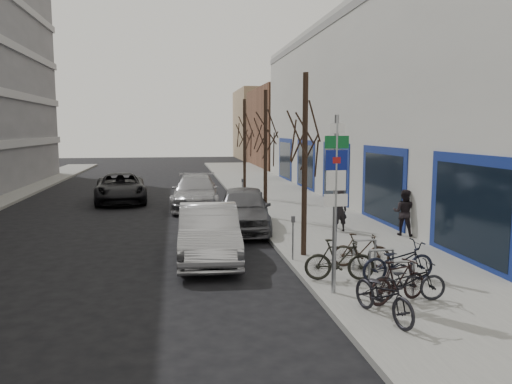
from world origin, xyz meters
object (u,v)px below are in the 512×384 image
object	(u,v)px
bike_far_curb	(408,278)
pedestrian_near	(340,210)
bike_mid_curb	(398,258)
parked_car_mid	(244,209)
parked_car_back	(196,192)
parked_car_front	(209,233)
bike_mid_inner	(340,259)
bike_near_right	(398,281)
pedestrian_far	(404,212)
bike_rack	(381,262)
tree_near	(305,121)
tree_mid	(266,124)
highway_sign_pole	(336,193)
meter_front	(293,233)
tree_far	(244,125)
meter_mid	(261,205)
meter_back	(242,189)
lane_car	(121,188)
bike_far_inner	(361,250)
bike_near_left	(384,291)

from	to	relation	value
bike_far_curb	pedestrian_near	distance (m)	7.53
bike_mid_curb	parked_car_mid	distance (m)	7.98
parked_car_back	pedestrian_near	world-z (taller)	pedestrian_near
bike_far_curb	parked_car_front	size ratio (longest dim) A/B	0.35
bike_mid_inner	bike_far_curb	world-z (taller)	bike_mid_inner
bike_near_right	pedestrian_near	bearing A→B (deg)	-28.62
pedestrian_far	bike_rack	bearing A→B (deg)	97.51
pedestrian_near	bike_far_curb	bearing A→B (deg)	84.45
tree_near	tree_mid	distance (m)	6.50
highway_sign_pole	meter_front	size ratio (longest dim) A/B	3.31
highway_sign_pole	bike_far_curb	size ratio (longest dim) A/B	2.47
tree_far	tree_near	bearing A→B (deg)	-90.00
meter_front	parked_car_back	world-z (taller)	parked_car_back
meter_mid	meter_back	size ratio (longest dim) A/B	1.00
parked_car_back	lane_car	size ratio (longest dim) A/B	0.99
bike_far_curb	tree_far	bearing A→B (deg)	7.48
tree_far	meter_back	xyz separation A→B (m)	(-0.45, -2.50, -3.19)
meter_back	lane_car	world-z (taller)	lane_car
parked_car_back	tree_near	bearing A→B (deg)	-70.89
meter_back	parked_car_back	bearing A→B (deg)	-176.69
bike_far_curb	pedestrian_far	world-z (taller)	pedestrian_far
bike_far_curb	lane_car	bearing A→B (deg)	27.91
meter_front	bike_near_right	xyz separation A→B (m)	(1.41, -3.86, -0.28)
tree_far	parked_car_front	xyz separation A→B (m)	(-2.80, -12.55, -3.29)
pedestrian_near	pedestrian_far	xyz separation A→B (m)	(2.03, -1.02, 0.06)
highway_sign_pole	tree_mid	world-z (taller)	tree_mid
tree_near	tree_far	world-z (taller)	same
meter_mid	bike_near_right	bearing A→B (deg)	-81.46
bike_far_inner	pedestrian_far	distance (m)	4.78
meter_front	bike_mid_curb	bearing A→B (deg)	-49.65
highway_sign_pole	meter_mid	distance (m)	8.65
meter_back	bike_mid_curb	size ratio (longest dim) A/B	0.66
tree_near	tree_mid	size ratio (longest dim) A/B	1.00
bike_near_left	parked_car_mid	world-z (taller)	parked_car_mid
bike_mid_inner	pedestrian_far	size ratio (longest dim) A/B	1.06
bike_mid_curb	bike_far_curb	bearing A→B (deg)	157.46
tree_near	bike_far_inner	world-z (taller)	tree_near
parked_car_mid	bike_mid_curb	bearing A→B (deg)	-61.86
tree_far	parked_car_mid	distance (m)	9.16
tree_near	bike_mid_curb	bearing A→B (deg)	-61.10
bike_rack	bike_mid_inner	size ratio (longest dim) A/B	1.29
parked_car_front	pedestrian_near	size ratio (longest dim) A/B	3.20
meter_mid	pedestrian_near	distance (m)	3.20
highway_sign_pole	tree_mid	size ratio (longest dim) A/B	0.76
bike_mid_inner	pedestrian_near	world-z (taller)	pedestrian_near
parked_car_back	highway_sign_pole	bearing A→B (deg)	-75.40
meter_mid	bike_near_left	size ratio (longest dim) A/B	0.68
bike_far_inner	pedestrian_far	bearing A→B (deg)	-23.82
lane_car	tree_near	bearing A→B (deg)	-69.06
bike_mid_inner	bike_near_right	bearing A→B (deg)	-147.29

